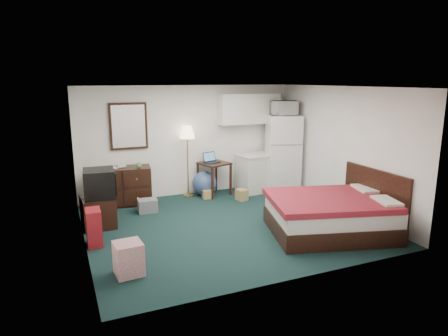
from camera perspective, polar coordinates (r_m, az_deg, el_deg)
name	(u,v)px	position (r m, az deg, el deg)	size (l,w,h in m)	color
floor	(228,224)	(7.47, 0.51, -8.05)	(5.00, 4.50, 0.01)	black
ceiling	(228,87)	(6.99, 0.55, 11.50)	(5.00, 4.50, 0.01)	white
walls	(228,158)	(7.12, 0.53, 1.39)	(5.01, 4.51, 2.50)	white
mirror	(128,126)	(8.80, -13.49, 5.84)	(0.80, 0.06, 1.00)	white
upper_cabinets	(249,109)	(9.51, 3.61, 8.45)	(1.50, 0.35, 0.70)	silver
headboard	(375,196)	(7.77, 20.74, -3.79)	(0.06, 1.56, 1.00)	black
dresser	(122,186)	(8.76, -14.31, -2.54)	(1.19, 0.54, 0.81)	black
floor_lamp	(188,162)	(9.06, -5.21, 0.93)	(0.35, 0.35, 1.62)	#BA9640
desk	(214,179)	(9.24, -1.41, -1.52)	(0.60, 0.60, 0.76)	black
exercise_ball	(204,183)	(9.21, -2.83, -2.21)	(0.56, 0.56, 0.56)	#364F7C
kitchen_counter	(256,174)	(9.53, 4.55, -0.79)	(0.79, 0.60, 0.87)	silver
fridge	(283,153)	(9.57, 8.39, 2.08)	(0.75, 0.75, 1.82)	white
bed	(330,215)	(7.22, 14.90, -6.54)	(2.00, 1.56, 0.64)	maroon
tv_stand	(98,212)	(7.63, -17.53, -6.00)	(0.56, 0.61, 0.56)	black
suitcase	(94,227)	(6.81, -18.09, -8.08)	(0.23, 0.37, 0.60)	maroon
retail_box	(129,258)	(5.76, -13.47, -12.46)	(0.37, 0.37, 0.46)	silver
file_bin	(148,206)	(8.24, -10.86, -5.31)	(0.38, 0.29, 0.27)	slate
cardboard_box_a	(208,194)	(9.03, -2.34, -3.72)	(0.23, 0.20, 0.20)	#A67F4F
cardboard_box_b	(242,195)	(8.89, 2.55, -3.84)	(0.20, 0.24, 0.24)	#A67F4F
laptop	(212,158)	(9.11, -1.68, 1.46)	(0.33, 0.27, 0.23)	black
crt_tv	(99,183)	(7.48, -17.41, -2.10)	(0.55, 0.59, 0.51)	black
microwave	(284,106)	(9.40, 8.56, 8.72)	(0.60, 0.33, 0.41)	white
book_a	(110,164)	(8.62, -16.02, 0.57)	(0.15, 0.02, 0.20)	#A67F4F
book_b	(117,162)	(8.73, -14.97, 0.88)	(0.17, 0.02, 0.23)	#A67F4F
mug	(139,165)	(8.55, -12.10, 0.44)	(0.13, 0.10, 0.13)	#639E51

